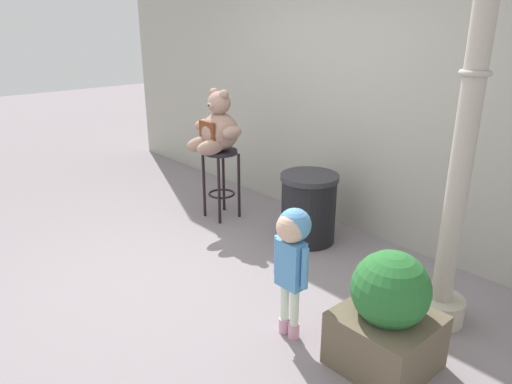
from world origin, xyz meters
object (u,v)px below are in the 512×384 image
object	(u,v)px
child_walking	(292,246)
lamppost	(462,158)
trash_bin	(308,208)
teddy_bear	(217,129)
bar_stool_with_teddy	(221,170)
planter_with_shrub	(388,316)

from	to	relation	value
child_walking	lamppost	bearing A→B (deg)	165.94
trash_bin	teddy_bear	bearing A→B (deg)	-164.52
trash_bin	lamppost	xyz separation A→B (m)	(1.54, -0.28, 0.88)
bar_stool_with_teddy	teddy_bear	bearing A→B (deg)	-90.00
trash_bin	lamppost	distance (m)	1.80
trash_bin	lamppost	bearing A→B (deg)	-10.16
teddy_bear	planter_with_shrub	world-z (taller)	teddy_bear
teddy_bear	child_walking	world-z (taller)	teddy_bear
bar_stool_with_teddy	lamppost	xyz separation A→B (m)	(2.58, -0.02, 0.69)
teddy_bear	lamppost	bearing A→B (deg)	0.29
teddy_bear	planter_with_shrub	bearing A→B (deg)	-15.09
bar_stool_with_teddy	planter_with_shrub	distance (m)	2.70
bar_stool_with_teddy	child_walking	distance (m)	2.21
planter_with_shrub	bar_stool_with_teddy	bearing A→B (deg)	164.24
bar_stool_with_teddy	child_walking	world-z (taller)	child_walking
child_walking	trash_bin	size ratio (longest dim) A/B	1.37
teddy_bear	planter_with_shrub	distance (m)	2.76
bar_stool_with_teddy	planter_with_shrub	xyz separation A→B (m)	(2.60, -0.73, -0.18)
bar_stool_with_teddy	teddy_bear	world-z (taller)	teddy_bear
child_walking	lamppost	distance (m)	1.23
teddy_bear	lamppost	distance (m)	2.60
child_walking	lamppost	size ratio (longest dim) A/B	0.31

